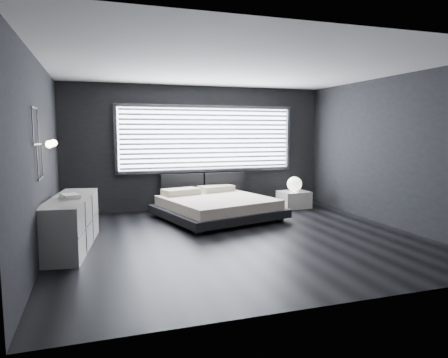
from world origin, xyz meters
name	(u,v)px	position (x,y,z in m)	size (l,w,h in m)	color
room	(240,155)	(0.00, 0.00, 1.40)	(6.04, 6.00, 2.80)	black
window	(208,139)	(0.20, 2.70, 1.61)	(4.14, 0.09, 1.52)	white
headboard	(204,184)	(0.08, 2.64, 0.57)	(1.96, 0.16, 0.52)	black
sconce_near	(49,144)	(-2.88, 0.05, 1.60)	(0.18, 0.11, 0.11)	silver
sconce_far	(53,143)	(-2.88, 0.65, 1.60)	(0.18, 0.11, 0.11)	silver
wall_art_upper	(35,126)	(-2.98, -0.55, 1.85)	(0.01, 0.48, 0.48)	#47474C
wall_art_lower	(40,161)	(-2.98, -0.30, 1.38)	(0.01, 0.48, 0.48)	#47474C
bed	(217,206)	(0.07, 1.57, 0.26)	(2.64, 2.57, 0.56)	black
nightstand	(294,199)	(2.13, 2.12, 0.19)	(0.66, 0.55, 0.39)	silver
orb_lamp	(294,184)	(2.14, 2.12, 0.56)	(0.34, 0.34, 0.34)	white
dresser	(71,223)	(-2.65, 0.24, 0.39)	(0.82, 2.02, 0.79)	silver
book_stack	(70,196)	(-2.64, 0.14, 0.82)	(0.33, 0.39, 0.07)	white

